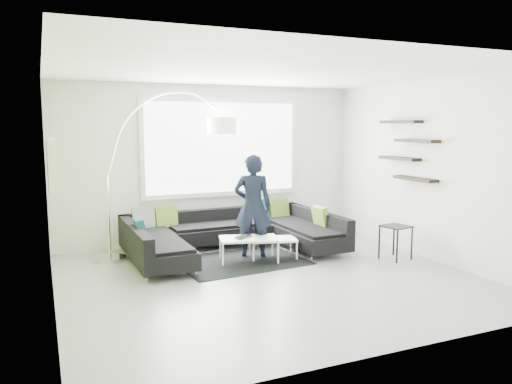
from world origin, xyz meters
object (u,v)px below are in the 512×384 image
(arc_lamp, at_px, (107,176))
(person, at_px, (253,206))
(laptop, at_px, (245,237))
(sectional_sofa, at_px, (233,235))
(side_table, at_px, (395,242))
(coffee_table, at_px, (261,248))

(arc_lamp, xyz_separation_m, person, (2.14, -0.66, -0.51))
(person, xyz_separation_m, laptop, (-0.23, -0.24, -0.44))
(sectional_sofa, xyz_separation_m, arc_lamp, (-1.90, 0.42, 1.01))
(sectional_sofa, bearing_deg, person, -45.52)
(sectional_sofa, xyz_separation_m, side_table, (2.24, -1.28, -0.05))
(side_table, relative_size, laptop, 1.38)
(coffee_table, distance_m, laptop, 0.34)
(coffee_table, xyz_separation_m, side_table, (1.95, -0.82, 0.08))
(arc_lamp, distance_m, laptop, 2.32)
(side_table, relative_size, person, 0.33)
(sectional_sofa, relative_size, arc_lamp, 1.26)
(laptop, bearing_deg, coffee_table, -31.80)
(arc_lamp, bearing_deg, laptop, -37.42)
(side_table, distance_m, laptop, 2.37)
(arc_lamp, bearing_deg, coffee_table, -34.35)
(side_table, distance_m, person, 2.32)
(coffee_table, bearing_deg, sectional_sofa, 136.24)
(coffee_table, relative_size, laptop, 2.94)
(sectional_sofa, relative_size, person, 2.05)
(sectional_sofa, distance_m, person, 0.61)
(sectional_sofa, xyz_separation_m, person, (0.24, -0.24, 0.50))
(side_table, xyz_separation_m, person, (-2.00, 1.04, 0.55))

